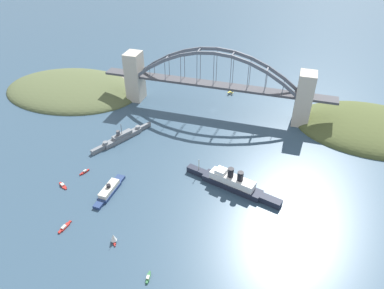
% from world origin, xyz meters
% --- Properties ---
extents(ground_plane, '(1400.00, 1400.00, 0.00)m').
position_xyz_m(ground_plane, '(0.00, 0.00, 0.00)').
color(ground_plane, '#334C60').
extents(harbor_arch_bridge, '(244.89, 20.10, 67.83)m').
position_xyz_m(harbor_arch_bridge, '(0.00, 0.00, 29.15)').
color(harbor_arch_bridge, beige).
rests_on(harbor_arch_bridge, ground).
extents(headland_west_shore, '(146.13, 105.68, 27.24)m').
position_xyz_m(headland_west_shore, '(-160.84, -9.28, 0.00)').
color(headland_west_shore, '#4C562D').
rests_on(headland_west_shore, ground).
extents(headland_east_shore, '(164.27, 118.00, 22.30)m').
position_xyz_m(headland_east_shore, '(171.46, 0.79, 0.00)').
color(headland_east_shore, '#515B38').
rests_on(headland_east_shore, ground).
extents(ocean_liner, '(80.83, 28.68, 18.67)m').
position_xyz_m(ocean_liner, '(-44.59, 117.38, 5.33)').
color(ocean_liner, '#1E2333').
rests_on(ocean_liner, ground).
extents(naval_cruiser, '(34.01, 62.54, 17.04)m').
position_xyz_m(naval_cruiser, '(69.46, 80.96, 3.04)').
color(naval_cruiser, slate).
rests_on(naval_cruiser, ground).
extents(harbor_ferry_steamer, '(9.22, 39.42, 8.12)m').
position_xyz_m(harbor_ferry_steamer, '(45.99, 150.47, 2.49)').
color(harbor_ferry_steamer, navy).
rests_on(harbor_ferry_steamer, ground).
extents(seaplane_taxiing_near_bridge, '(7.03, 9.10, 4.68)m').
position_xyz_m(seaplane_taxiing_near_bridge, '(-9.72, -43.05, 1.84)').
color(seaplane_taxiing_near_bridge, '#B7B7B2').
rests_on(seaplane_taxiing_near_bridge, ground).
extents(small_boat_0, '(3.73, 12.35, 2.05)m').
position_xyz_m(small_boat_0, '(59.05, 192.39, 0.75)').
color(small_boat_0, '#B2231E').
rests_on(small_boat_0, ground).
extents(small_boat_1, '(5.75, 6.85, 7.88)m').
position_xyz_m(small_boat_1, '(20.28, 193.21, 3.75)').
color(small_boat_1, '#B2231E').
rests_on(small_boat_1, ground).
extents(small_boat_2, '(2.90, 8.46, 2.27)m').
position_xyz_m(small_boat_2, '(-12.49, 212.42, 0.84)').
color(small_boat_2, '#2D6B3D').
rests_on(small_boat_2, ground).
extents(small_boat_4, '(10.21, 6.99, 2.01)m').
position_xyz_m(small_boat_4, '(85.43, 154.92, 0.71)').
color(small_boat_4, '#B2231E').
rests_on(small_boat_4, ground).
extents(small_boat_5, '(4.71, 9.11, 2.26)m').
position_xyz_m(small_boat_5, '(77.62, 134.90, 0.82)').
color(small_boat_5, '#B2231E').
rests_on(small_boat_5, ground).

